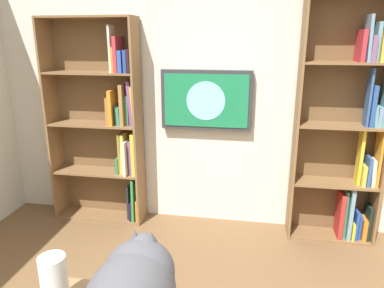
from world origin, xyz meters
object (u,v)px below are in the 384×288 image
bookshelf_left (349,130)px  wall_mounted_tv (206,100)px  paper_towel_roll (54,283)px  bookshelf_right (107,124)px

bookshelf_left → wall_mounted_tv: bookshelf_left is taller
wall_mounted_tv → paper_towel_roll: size_ratio=3.68×
bookshelf_left → paper_towel_roll: 2.75m
wall_mounted_tv → bookshelf_left: bearing=176.5°
bookshelf_right → wall_mounted_tv: (-1.01, -0.08, 0.26)m
bookshelf_left → wall_mounted_tv: bearing=-3.5°
bookshelf_left → bookshelf_right: bookshelf_left is taller
bookshelf_left → paper_towel_roll: bearing=53.3°
bookshelf_left → paper_towel_roll: (1.64, 2.20, -0.17)m
bookshelf_right → wall_mounted_tv: bearing=-175.5°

